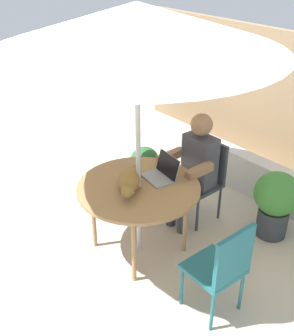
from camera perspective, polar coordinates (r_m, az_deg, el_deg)
The scene contains 12 objects.
ground_plane at distance 4.23m, azimuth -1.06°, elevation -10.79°, with size 14.00×14.00×0.00m, color beige.
fence_back at distance 5.37m, azimuth 18.88°, elevation 7.73°, with size 4.86×0.08×1.76m, color #937756.
planter_wall_low at distance 5.12m, azimuth 13.54°, elevation -0.70°, with size 4.38×0.20×0.46m, color beige.
patio_table at distance 3.83m, azimuth -1.15°, elevation -3.12°, with size 1.13×1.13×0.72m.
patio_umbrella at distance 3.28m, azimuth -1.41°, elevation 18.72°, with size 2.33×2.33×2.30m.
chair_occupied at distance 4.44m, azimuth 7.79°, elevation -0.86°, with size 0.40×0.40×0.87m.
chair_empty at distance 3.34m, azimuth 10.24°, elevation -12.92°, with size 0.41×0.41×0.87m.
person_seated at distance 4.25m, azimuth 6.51°, elevation 0.43°, with size 0.48×0.48×1.21m.
laptop at distance 3.90m, azimuth 2.20°, elevation -0.48°, with size 0.33×0.29×0.21m.
cat at distance 3.70m, azimuth -2.46°, elevation -1.88°, with size 0.49×0.49×0.17m.
potted_plant_by_chair at distance 5.01m, azimuth -0.31°, elevation 0.20°, with size 0.34×0.34×0.53m.
potted_plant_corner at distance 4.35m, azimuth 17.12°, elevation -4.27°, with size 0.45×0.45×0.71m.
Camera 1 is at (2.51, -2.02, 2.74)m, focal length 44.79 mm.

